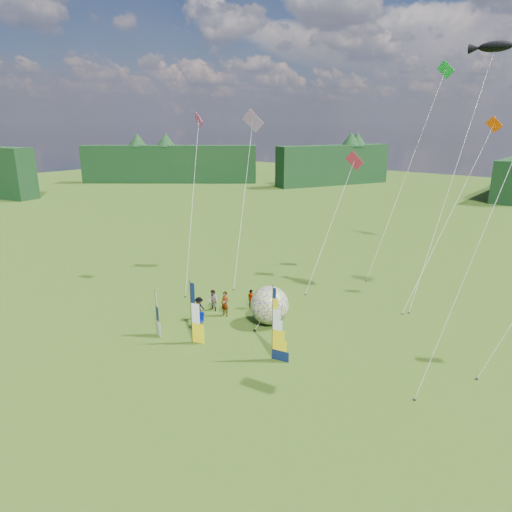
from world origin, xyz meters
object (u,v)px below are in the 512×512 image
Objects in this scene: feather_banner_main at (272,324)px; side_banner_left at (191,313)px; spectator_b at (213,300)px; spectator_d at (251,299)px; side_banner_far at (156,313)px; bol_inflatable at (269,305)px; spectator_c at (199,308)px; camp_chair at (198,320)px; spectator_a at (225,304)px; kite_whale at (455,165)px.

side_banner_left is at bearing -176.31° from feather_banner_main.
spectator_b reaches higher than spectator_d.
side_banner_far reaches higher than spectator_d.
bol_inflatable is 5.00m from spectator_c.
side_banner_far reaches higher than camp_chair.
spectator_a is at bearing -39.09° from spectator_c.
side_banner_far reaches higher than spectator_a.
spectator_b is at bearing 103.17° from side_banner_left.
side_banner_left is 6.67m from spectator_d.
spectator_a is at bearing -3.34° from spectator_b.
bol_inflatable is 4.65m from spectator_b.
spectator_d is (-2.66, 1.21, -0.59)m from bol_inflatable.
kite_whale is at bearing -105.53° from spectator_d.
spectator_c is at bearing 112.76° from side_banner_left.
camp_chair is (-0.12, -2.54, -0.40)m from spectator_a.
side_banner_left is at bearing 34.50° from side_banner_far.
spectator_a is 1.91m from spectator_c.
side_banner_left is 2.67× the size of spectator_d.
side_banner_far is at bearing -177.02° from feather_banner_main.
spectator_d is 0.07× the size of kite_whale.
side_banner_left reaches higher than spectator_d.
feather_banner_main is 0.22× the size of kite_whale.
kite_whale is at bearing 51.66° from spectator_b.
spectator_a is at bearing -150.14° from kite_whale.
side_banner_left is 2.65m from camp_chair.
side_banner_left is 5.20m from spectator_b.
bol_inflatable is at bearing -142.43° from kite_whale.
feather_banner_main is at bearing -107.08° from spectator_c.
feather_banner_main is 7.62m from spectator_c.
spectator_d is (1.88, 2.10, -0.06)m from spectator_b.
spectator_d is at bearing 155.45° from bol_inflatable.
feather_banner_main is 4.33× the size of camp_chair.
spectator_a is 2.58m from camp_chair.
spectator_b is 2.82m from spectator_d.
kite_whale reaches higher than side_banner_far.
kite_whale reaches higher than spectator_b.
spectator_a is 0.09× the size of kite_whale.
spectator_d is 1.45× the size of camp_chair.
side_banner_left is 1.34× the size of side_banner_far.
feather_banner_main is 2.43× the size of spectator_a.
side_banner_far is at bearing 97.28° from spectator_d.
kite_whale is (10.61, 17.00, 9.82)m from camp_chair.
side_banner_left is 3.65m from spectator_c.
feather_banner_main is at bearing 162.47° from spectator_d.
spectator_b is (-2.45, 4.43, -1.19)m from side_banner_left.
side_banner_left is 2.77m from side_banner_far.
spectator_c is at bearing -123.30° from spectator_a.
side_banner_far is 7.61m from bol_inflatable.
spectator_a is 1.23× the size of spectator_d.
spectator_b is at bearing 104.98° from camp_chair.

